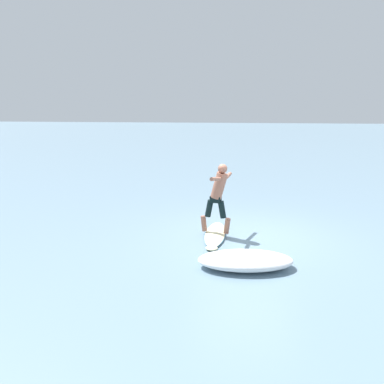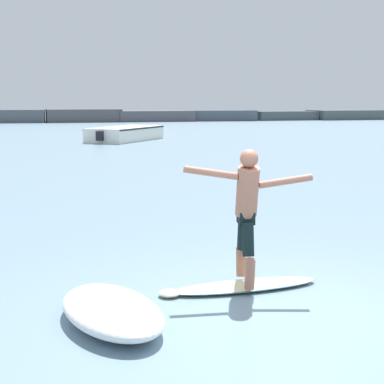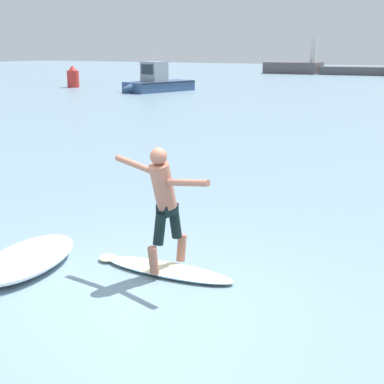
{
  "view_description": "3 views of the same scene",
  "coord_description": "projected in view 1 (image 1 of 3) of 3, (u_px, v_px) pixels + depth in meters",
  "views": [
    {
      "loc": [
        -9.19,
        -0.5,
        3.11
      ],
      "look_at": [
        0.33,
        1.46,
        1.02
      ],
      "focal_mm": 35.0,
      "sensor_mm": 36.0,
      "label": 1
    },
    {
      "loc": [
        -2.86,
        -6.96,
        2.49
      ],
      "look_at": [
        -0.42,
        2.38,
        1.07
      ],
      "focal_mm": 60.0,
      "sensor_mm": 36.0,
      "label": 2
    },
    {
      "loc": [
        3.7,
        -5.29,
        3.14
      ],
      "look_at": [
        -0.56,
        2.24,
        0.8
      ],
      "focal_mm": 50.0,
      "sensor_mm": 36.0,
      "label": 3
    }
  ],
  "objects": [
    {
      "name": "ground_plane",
      "position": [
        245.0,
        236.0,
        9.55
      ],
      "size": [
        200.0,
        200.0,
        0.0
      ],
      "primitive_type": "plane",
      "color": "slate"
    },
    {
      "name": "surfer",
      "position": [
        218.0,
        193.0,
        9.32
      ],
      "size": [
        1.65,
        0.8,
        1.77
      ],
      "color": "#9C624E",
      "rests_on": "surfboard"
    },
    {
      "name": "surfboard",
      "position": [
        215.0,
        234.0,
        9.54
      ],
      "size": [
        2.22,
        0.66,
        0.23
      ],
      "color": "beige",
      "rests_on": "ground"
    },
    {
      "name": "wave_foam_at_tail",
      "position": [
        245.0,
        260.0,
        7.58
      ],
      "size": [
        1.33,
        2.09,
        0.32
      ],
      "color": "white",
      "rests_on": "ground"
    }
  ]
}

